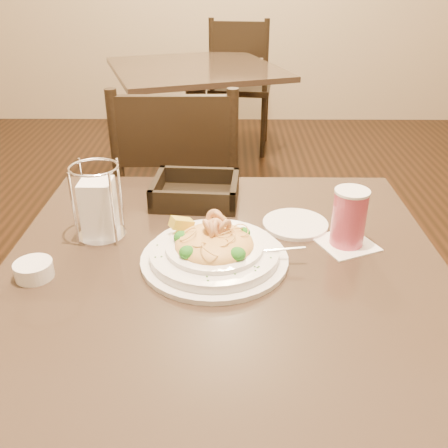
{
  "coord_description": "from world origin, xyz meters",
  "views": [
    {
      "loc": [
        0.01,
        -0.85,
        1.27
      ],
      "look_at": [
        0.0,
        0.02,
        0.8
      ],
      "focal_mm": 40.0,
      "sensor_mm": 36.0,
      "label": 1
    }
  ],
  "objects_px": {
    "main_table": "(224,349)",
    "napkin_caddy": "(99,207)",
    "drink_glass": "(349,218)",
    "background_table": "(196,106)",
    "butter_ramekin": "(34,270)",
    "dining_chair_far": "(240,82)",
    "bread_basket": "(196,193)",
    "pasta_bowl": "(214,249)",
    "side_plate": "(295,224)",
    "dining_chair_near": "(180,202)"
  },
  "relations": [
    {
      "from": "main_table",
      "to": "drink_glass",
      "type": "bearing_deg",
      "value": 17.04
    },
    {
      "from": "dining_chair_far",
      "to": "napkin_caddy",
      "type": "height_order",
      "value": "dining_chair_far"
    },
    {
      "from": "main_table",
      "to": "dining_chair_far",
      "type": "height_order",
      "value": "dining_chair_far"
    },
    {
      "from": "main_table",
      "to": "pasta_bowl",
      "type": "xyz_separation_m",
      "value": [
        -0.02,
        0.01,
        0.26
      ]
    },
    {
      "from": "dining_chair_far",
      "to": "bread_basket",
      "type": "distance_m",
      "value": 2.42
    },
    {
      "from": "background_table",
      "to": "dining_chair_near",
      "type": "distance_m",
      "value": 1.33
    },
    {
      "from": "bread_basket",
      "to": "side_plate",
      "type": "distance_m",
      "value": 0.27
    },
    {
      "from": "dining_chair_near",
      "to": "napkin_caddy",
      "type": "relative_size",
      "value": 5.55
    },
    {
      "from": "side_plate",
      "to": "butter_ramekin",
      "type": "xyz_separation_m",
      "value": [
        -0.53,
        -0.21,
        0.01
      ]
    },
    {
      "from": "main_table",
      "to": "napkin_caddy",
      "type": "height_order",
      "value": "napkin_caddy"
    },
    {
      "from": "dining_chair_far",
      "to": "butter_ramekin",
      "type": "bearing_deg",
      "value": 87.03
    },
    {
      "from": "dining_chair_far",
      "to": "drink_glass",
      "type": "distance_m",
      "value": 2.64
    },
    {
      "from": "main_table",
      "to": "drink_glass",
      "type": "height_order",
      "value": "drink_glass"
    },
    {
      "from": "napkin_caddy",
      "to": "butter_ramekin",
      "type": "relative_size",
      "value": 2.28
    },
    {
      "from": "dining_chair_near",
      "to": "dining_chair_far",
      "type": "xyz_separation_m",
      "value": [
        0.25,
        1.95,
        0.0
      ]
    },
    {
      "from": "background_table",
      "to": "pasta_bowl",
      "type": "xyz_separation_m",
      "value": [
        0.17,
        -2.07,
        0.26
      ]
    },
    {
      "from": "napkin_caddy",
      "to": "side_plate",
      "type": "xyz_separation_m",
      "value": [
        0.43,
        0.05,
        -0.07
      ]
    },
    {
      "from": "background_table",
      "to": "drink_glass",
      "type": "relative_size",
      "value": 7.71
    },
    {
      "from": "bread_basket",
      "to": "butter_ramekin",
      "type": "xyz_separation_m",
      "value": [
        -0.29,
        -0.35,
        -0.0
      ]
    },
    {
      "from": "butter_ramekin",
      "to": "side_plate",
      "type": "bearing_deg",
      "value": 21.99
    },
    {
      "from": "background_table",
      "to": "drink_glass",
      "type": "distance_m",
      "value": 2.07
    },
    {
      "from": "pasta_bowl",
      "to": "dining_chair_far",
      "type": "bearing_deg",
      "value": 87.74
    },
    {
      "from": "background_table",
      "to": "pasta_bowl",
      "type": "bearing_deg",
      "value": -85.42
    },
    {
      "from": "drink_glass",
      "to": "bread_basket",
      "type": "height_order",
      "value": "drink_glass"
    },
    {
      "from": "main_table",
      "to": "side_plate",
      "type": "height_order",
      "value": "side_plate"
    },
    {
      "from": "pasta_bowl",
      "to": "drink_glass",
      "type": "distance_m",
      "value": 0.29
    },
    {
      "from": "main_table",
      "to": "dining_chair_far",
      "type": "xyz_separation_m",
      "value": [
        0.09,
        2.7,
        0.0
      ]
    },
    {
      "from": "dining_chair_far",
      "to": "napkin_caddy",
      "type": "xyz_separation_m",
      "value": [
        -0.36,
        -2.59,
        0.3
      ]
    },
    {
      "from": "main_table",
      "to": "bread_basket",
      "type": "xyz_separation_m",
      "value": [
        -0.07,
        0.3,
        0.25
      ]
    },
    {
      "from": "drink_glass",
      "to": "side_plate",
      "type": "xyz_separation_m",
      "value": [
        -0.1,
        0.08,
        -0.06
      ]
    },
    {
      "from": "bread_basket",
      "to": "dining_chair_far",
      "type": "bearing_deg",
      "value": 86.18
    },
    {
      "from": "butter_ramekin",
      "to": "drink_glass",
      "type": "bearing_deg",
      "value": 11.85
    },
    {
      "from": "dining_chair_near",
      "to": "drink_glass",
      "type": "height_order",
      "value": "dining_chair_near"
    },
    {
      "from": "background_table",
      "to": "drink_glass",
      "type": "height_order",
      "value": "drink_glass"
    },
    {
      "from": "main_table",
      "to": "butter_ramekin",
      "type": "relative_size",
      "value": 12.24
    },
    {
      "from": "drink_glass",
      "to": "butter_ramekin",
      "type": "distance_m",
      "value": 0.64
    },
    {
      "from": "bread_basket",
      "to": "napkin_caddy",
      "type": "xyz_separation_m",
      "value": [
        -0.2,
        -0.18,
        0.05
      ]
    },
    {
      "from": "main_table",
      "to": "background_table",
      "type": "xyz_separation_m",
      "value": [
        -0.19,
        2.08,
        0.0
      ]
    },
    {
      "from": "main_table",
      "to": "side_plate",
      "type": "distance_m",
      "value": 0.33
    },
    {
      "from": "bread_basket",
      "to": "butter_ramekin",
      "type": "distance_m",
      "value": 0.45
    },
    {
      "from": "background_table",
      "to": "butter_ramekin",
      "type": "distance_m",
      "value": 2.16
    },
    {
      "from": "dining_chair_far",
      "to": "bread_basket",
      "type": "bearing_deg",
      "value": 92.53
    },
    {
      "from": "dining_chair_far",
      "to": "bread_basket",
      "type": "relative_size",
      "value": 4.19
    },
    {
      "from": "side_plate",
      "to": "butter_ramekin",
      "type": "height_order",
      "value": "butter_ramekin"
    },
    {
      "from": "drink_glass",
      "to": "side_plate",
      "type": "bearing_deg",
      "value": 140.67
    },
    {
      "from": "drink_glass",
      "to": "napkin_caddy",
      "type": "height_order",
      "value": "napkin_caddy"
    },
    {
      "from": "drink_glass",
      "to": "background_table",
      "type": "bearing_deg",
      "value": 102.62
    },
    {
      "from": "side_plate",
      "to": "bread_basket",
      "type": "bearing_deg",
      "value": 150.45
    },
    {
      "from": "background_table",
      "to": "butter_ramekin",
      "type": "xyz_separation_m",
      "value": [
        -0.18,
        -2.13,
        0.24
      ]
    },
    {
      "from": "background_table",
      "to": "drink_glass",
      "type": "xyz_separation_m",
      "value": [
        0.45,
        -2.0,
        0.29
      ]
    }
  ]
}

